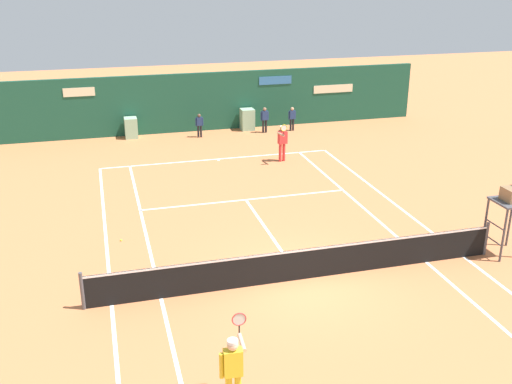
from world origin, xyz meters
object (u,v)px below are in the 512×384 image
at_px(ball_kid_right_post, 292,117).
at_px(ball_kid_left_post, 199,124).
at_px(player_near_side, 233,367).
at_px(tennis_ball_by_sideline, 121,240).
at_px(player_on_baseline, 282,140).
at_px(ball_kid_centre_post, 265,118).
at_px(umpire_chair, 512,201).

bearing_deg(ball_kid_right_post, ball_kid_left_post, -4.69).
distance_m(player_near_side, ball_kid_right_post, 21.80).
height_order(ball_kid_right_post, tennis_ball_by_sideline, ball_kid_right_post).
xyz_separation_m(player_near_side, tennis_ball_by_sideline, (-1.75, 8.58, -0.96)).
height_order(player_on_baseline, ball_kid_left_post, player_on_baseline).
distance_m(ball_kid_left_post, tennis_ball_by_sideline, 12.63).
bearing_deg(ball_kid_right_post, ball_kid_centre_post, -4.69).
height_order(ball_kid_left_post, tennis_ball_by_sideline, ball_kid_left_post).
bearing_deg(player_on_baseline, ball_kid_right_post, -124.01).
bearing_deg(ball_kid_left_post, player_near_side, 82.00).
bearing_deg(ball_kid_left_post, player_on_baseline, 120.44).
distance_m(umpire_chair, ball_kid_centre_post, 16.08).
height_order(player_near_side, ball_kid_right_post, player_near_side).
xyz_separation_m(player_near_side, ball_kid_right_post, (8.01, 20.28, -0.26)).
bearing_deg(player_near_side, ball_kid_centre_post, 75.65).
bearing_deg(ball_kid_right_post, player_on_baseline, 62.18).
height_order(player_on_baseline, player_near_side, player_on_baseline).
bearing_deg(player_on_baseline, ball_kid_left_post, -70.71).
distance_m(ball_kid_left_post, ball_kid_right_post, 5.06).
xyz_separation_m(player_on_baseline, ball_kid_centre_post, (0.60, 5.02, -0.21)).
distance_m(player_on_baseline, player_near_side, 16.35).
xyz_separation_m(player_near_side, ball_kid_left_post, (2.95, 20.28, -0.28)).
distance_m(umpire_chair, ball_kid_right_post, 15.85).
height_order(player_on_baseline, tennis_ball_by_sideline, player_on_baseline).
height_order(player_near_side, tennis_ball_by_sideline, player_near_side).
relative_size(player_on_baseline, tennis_ball_by_sideline, 27.61).
bearing_deg(ball_kid_centre_post, ball_kid_left_post, -3.70).
xyz_separation_m(player_on_baseline, player_near_side, (-5.86, -15.26, -0.00)).
xyz_separation_m(ball_kid_centre_post, ball_kid_left_post, (-3.52, 0.00, -0.07)).
distance_m(ball_kid_centre_post, ball_kid_left_post, 3.52).
distance_m(player_on_baseline, ball_kid_centre_post, 5.06).
bearing_deg(ball_kid_right_post, player_near_side, 63.77).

